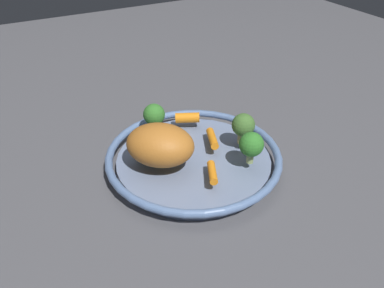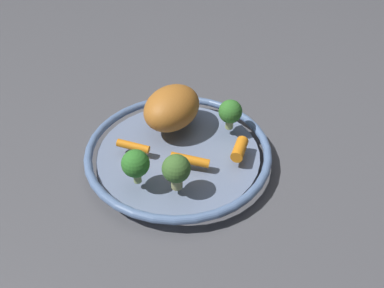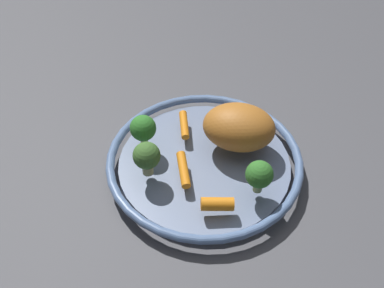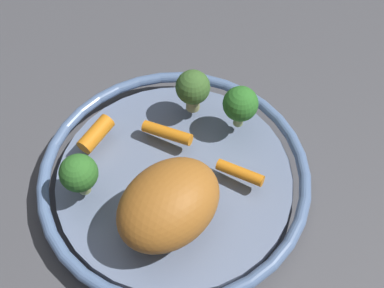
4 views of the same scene
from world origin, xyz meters
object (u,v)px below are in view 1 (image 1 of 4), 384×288
at_px(broccoli_floret_small, 154,115).
at_px(broccoli_floret_edge, 243,126).
at_px(baby_carrot_back, 188,118).
at_px(baby_carrot_left, 212,138).
at_px(roast_chicken_piece, 161,146).
at_px(broccoli_floret_mid, 251,145).
at_px(baby_carrot_right, 212,172).
at_px(serving_bowl, 194,158).

relative_size(broccoli_floret_small, broccoli_floret_edge, 0.95).
bearing_deg(baby_carrot_back, baby_carrot_left, 95.09).
bearing_deg(broccoli_floret_edge, broccoli_floret_small, -42.68).
height_order(broccoli_floret_small, broccoli_floret_edge, broccoli_floret_edge).
xyz_separation_m(roast_chicken_piece, broccoli_floret_mid, (-0.14, 0.08, 0.00)).
distance_m(baby_carrot_right, broccoli_floret_small, 0.19).
distance_m(baby_carrot_left, broccoli_floret_mid, 0.10).
distance_m(serving_bowl, baby_carrot_left, 0.06).
bearing_deg(roast_chicken_piece, baby_carrot_left, -172.78).
relative_size(baby_carrot_right, baby_carrot_left, 0.88).
bearing_deg(serving_bowl, baby_carrot_left, -165.76).
relative_size(roast_chicken_piece, broccoli_floret_edge, 1.97).
distance_m(roast_chicken_piece, broccoli_floret_small, 0.11).
xyz_separation_m(baby_carrot_back, broccoli_floret_edge, (-0.06, 0.12, 0.03)).
relative_size(roast_chicken_piece, broccoli_floret_small, 2.07).
xyz_separation_m(roast_chicken_piece, baby_carrot_right, (-0.06, 0.08, -0.03)).
xyz_separation_m(baby_carrot_left, broccoli_floret_edge, (-0.05, 0.03, 0.03)).
bearing_deg(broccoli_floret_mid, baby_carrot_back, -79.47).
height_order(serving_bowl, broccoli_floret_mid, broccoli_floret_mid).
distance_m(serving_bowl, roast_chicken_piece, 0.09).
bearing_deg(roast_chicken_piece, broccoli_floret_edge, 174.55).
height_order(baby_carrot_right, baby_carrot_back, baby_carrot_back).
distance_m(roast_chicken_piece, baby_carrot_right, 0.10).
relative_size(serving_bowl, broccoli_floret_mid, 5.43).
relative_size(roast_chicken_piece, baby_carrot_right, 2.11).
bearing_deg(broccoli_floret_small, broccoli_floret_mid, 120.69).
xyz_separation_m(broccoli_floret_mid, broccoli_floret_edge, (-0.02, -0.06, -0.00)).
bearing_deg(baby_carrot_right, broccoli_floret_small, -81.31).
relative_size(baby_carrot_right, broccoli_floret_small, 0.98).
xyz_separation_m(broccoli_floret_small, broccoli_floret_edge, (-0.13, 0.12, 0.00)).
bearing_deg(baby_carrot_back, baby_carrot_right, 75.55).
xyz_separation_m(baby_carrot_right, baby_carrot_left, (-0.06, -0.09, 0.00)).
distance_m(broccoli_floret_small, broccoli_floret_edge, 0.18).
distance_m(baby_carrot_right, broccoli_floret_mid, 0.09).
bearing_deg(broccoli_floret_mid, broccoli_floret_small, -59.31).
xyz_separation_m(roast_chicken_piece, broccoli_floret_small, (-0.03, -0.11, -0.00)).
bearing_deg(serving_bowl, broccoli_floret_mid, 133.26).
bearing_deg(serving_bowl, roast_chicken_piece, 2.07).
relative_size(baby_carrot_back, broccoli_floret_small, 0.85).
distance_m(roast_chicken_piece, broccoli_floret_mid, 0.16).
distance_m(baby_carrot_left, baby_carrot_back, 0.09).
bearing_deg(broccoli_floret_mid, serving_bowl, -46.74).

